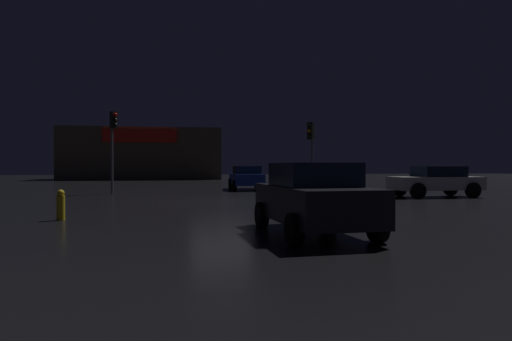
% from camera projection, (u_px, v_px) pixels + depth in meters
% --- Properties ---
extents(ground_plane, '(120.00, 120.00, 0.00)m').
position_uv_depth(ground_plane, '(220.00, 201.00, 19.13)').
color(ground_plane, black).
extents(store_building, '(17.15, 7.77, 5.65)m').
position_uv_depth(store_building, '(143.00, 154.00, 51.01)').
color(store_building, brown).
rests_on(store_building, ground).
extents(traffic_signal_main, '(0.42, 0.43, 4.37)m').
position_uv_depth(traffic_signal_main, '(113.00, 133.00, 23.86)').
color(traffic_signal_main, '#595B60').
rests_on(traffic_signal_main, ground).
extents(traffic_signal_opposite, '(0.43, 0.41, 3.88)m').
position_uv_depth(traffic_signal_opposite, '(311.00, 141.00, 24.70)').
color(traffic_signal_opposite, '#595B60').
rests_on(traffic_signal_opposite, ground).
extents(car_near, '(2.10, 3.96, 1.55)m').
position_uv_depth(car_near, '(313.00, 198.00, 9.78)').
color(car_near, black).
rests_on(car_near, ground).
extents(car_far, '(2.02, 4.40, 1.48)m').
position_uv_depth(car_far, '(246.00, 177.00, 27.98)').
color(car_far, navy).
rests_on(car_far, ground).
extents(car_crossing, '(4.18, 1.99, 1.47)m').
position_uv_depth(car_crossing, '(436.00, 181.00, 21.36)').
color(car_crossing, silver).
rests_on(car_crossing, ground).
extents(fire_hydrant, '(0.22, 0.22, 0.84)m').
position_uv_depth(fire_hydrant, '(61.00, 205.00, 12.28)').
color(fire_hydrant, gold).
rests_on(fire_hydrant, ground).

